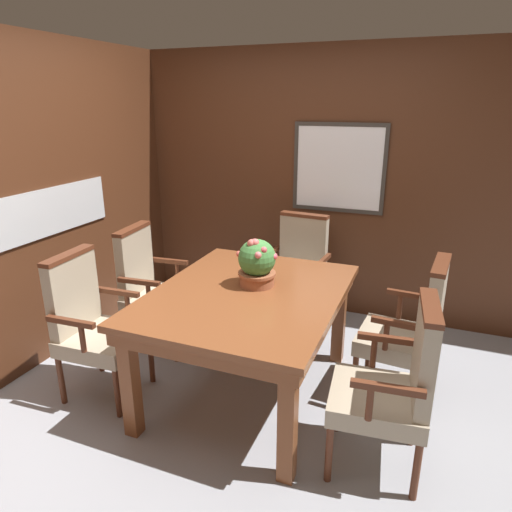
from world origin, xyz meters
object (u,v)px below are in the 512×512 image
chair_right_far (412,327)px  chair_right_near (395,383)px  dining_table (248,305)px  chair_left_far (151,285)px  potted_plant (257,263)px  chair_head_far (298,269)px  chair_left_near (92,322)px

chair_right_far → chair_right_near: bearing=1.3°
dining_table → chair_left_far: 1.08m
potted_plant → chair_right_near: bearing=-25.8°
chair_head_far → chair_right_far: bearing=-32.9°
chair_right_far → chair_left_far: same height
chair_right_near → chair_head_far: 1.80m
chair_right_far → dining_table: bearing=-66.4°
chair_right_near → chair_right_far: (0.04, 0.70, 0.00)m
chair_left_far → chair_left_near: size_ratio=1.00×
dining_table → chair_head_far: 1.17m
dining_table → chair_left_near: 1.08m
chair_right_far → potted_plant: (-1.02, -0.23, 0.40)m
chair_left_far → potted_plant: potted_plant is taller
chair_right_near → chair_head_far: bearing=-152.2°
dining_table → chair_right_near: 1.07m
chair_right_near → chair_right_far: same height
chair_head_far → chair_left_far: bearing=-136.5°
chair_right_near → chair_left_near: same height
dining_table → chair_left_far: (-1.01, 0.35, -0.14)m
chair_right_near → potted_plant: bearing=-121.4°
chair_right_far → chair_left_far: bearing=-85.0°
chair_left_far → chair_left_near: 0.71m
chair_head_far → potted_plant: bearing=-84.5°
chair_right_near → chair_left_far: bearing=-114.7°
dining_table → potted_plant: potted_plant is taller
chair_left_far → potted_plant: bearing=-107.0°
chair_head_far → chair_left_far: (-1.02, -0.81, 0.00)m
dining_table → chair_left_near: (-1.00, -0.37, -0.14)m
dining_table → chair_left_near: size_ratio=1.49×
chair_left_far → dining_table: bearing=-113.8°
dining_table → chair_right_far: (1.04, 0.36, -0.14)m
chair_right_far → chair_left_far: (-2.05, -0.01, 0.00)m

